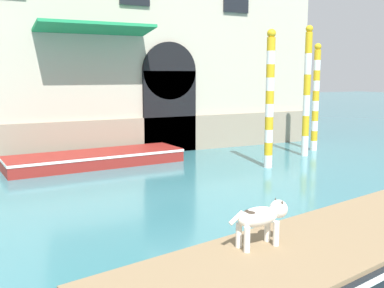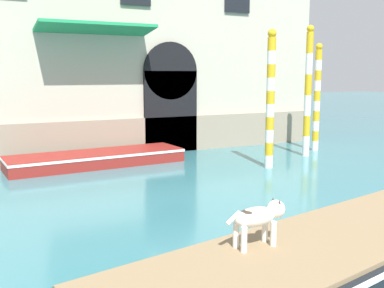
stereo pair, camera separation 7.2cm
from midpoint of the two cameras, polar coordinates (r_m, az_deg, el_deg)
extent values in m
cube|color=gray|center=(16.66, -7.09, 0.95)|extent=(15.76, 0.16, 1.35)
cube|color=black|center=(17.04, -2.96, 4.09)|extent=(2.13, 0.14, 3.07)
cylinder|color=black|center=(16.98, -3.00, 9.26)|extent=(2.13, 0.14, 2.13)
cube|color=#1E8C51|center=(15.48, -12.30, 14.20)|extent=(3.81, 1.40, 0.29)
cube|color=black|center=(6.98, 18.55, -13.54)|extent=(8.24, 3.45, 0.69)
cube|color=white|center=(6.88, 18.67, -11.34)|extent=(8.27, 3.48, 0.08)
cube|color=#8C7251|center=(6.85, 18.70, -10.63)|extent=(7.97, 3.25, 0.06)
cylinder|color=silver|center=(6.14, 9.22, -10.65)|extent=(0.08, 0.08, 0.32)
cylinder|color=silver|center=(6.00, 10.29, -11.12)|extent=(0.08, 0.08, 0.32)
cylinder|color=silver|center=(5.88, 5.61, -11.44)|extent=(0.08, 0.08, 0.32)
cylinder|color=silver|center=(5.74, 6.63, -11.97)|extent=(0.08, 0.08, 0.32)
ellipsoid|color=silver|center=(5.86, 8.02, -9.15)|extent=(0.61, 0.27, 0.26)
ellipsoid|color=#382D23|center=(5.79, 7.31, -8.63)|extent=(0.27, 0.19, 0.09)
sphere|color=silver|center=(6.04, 10.59, -8.10)|extent=(0.24, 0.24, 0.24)
cone|color=#382D23|center=(6.06, 10.22, -7.13)|extent=(0.07, 0.07, 0.10)
cone|color=#382D23|center=(5.97, 11.02, -7.42)|extent=(0.07, 0.07, 0.10)
cylinder|color=silver|center=(5.67, 5.29, -9.32)|extent=(0.21, 0.06, 0.17)
cube|color=maroon|center=(14.96, -12.24, -1.86)|extent=(5.75, 1.99, 0.44)
cube|color=white|center=(14.93, -12.26, -1.25)|extent=(5.78, 2.02, 0.08)
cube|color=#B2B7BC|center=(14.97, -12.24, -1.94)|extent=(3.18, 1.42, 0.40)
cylinder|color=white|center=(16.85, 14.01, -0.22)|extent=(0.25, 0.25, 0.74)
cylinder|color=gold|center=(16.75, 14.11, 2.26)|extent=(0.25, 0.25, 0.74)
cylinder|color=white|center=(16.69, 14.20, 4.77)|extent=(0.25, 0.25, 0.74)
cylinder|color=gold|center=(16.65, 14.30, 7.29)|extent=(0.25, 0.25, 0.74)
cylinder|color=white|center=(16.65, 14.40, 9.82)|extent=(0.25, 0.25, 0.74)
cylinder|color=gold|center=(16.68, 14.49, 12.34)|extent=(0.25, 0.25, 0.74)
sphere|color=gold|center=(16.72, 14.56, 13.98)|extent=(0.26, 0.26, 0.26)
cylinder|color=white|center=(14.51, 9.50, -2.17)|extent=(0.26, 0.26, 0.41)
cylinder|color=gold|center=(14.44, 9.54, -0.59)|extent=(0.26, 0.26, 0.41)
cylinder|color=white|center=(14.38, 9.58, 1.01)|extent=(0.26, 0.26, 0.41)
cylinder|color=gold|center=(14.33, 9.62, 2.62)|extent=(0.26, 0.26, 0.41)
cylinder|color=white|center=(14.29, 9.66, 4.24)|extent=(0.26, 0.26, 0.41)
cylinder|color=gold|center=(14.27, 9.70, 5.87)|extent=(0.26, 0.26, 0.41)
cylinder|color=white|center=(14.25, 9.75, 7.50)|extent=(0.26, 0.26, 0.41)
cylinder|color=gold|center=(14.25, 9.79, 9.14)|extent=(0.26, 0.26, 0.41)
cylinder|color=white|center=(14.26, 9.83, 10.77)|extent=(0.26, 0.26, 0.41)
cylinder|color=gold|center=(14.28, 9.88, 12.40)|extent=(0.26, 0.26, 0.41)
sphere|color=gold|center=(14.30, 9.91, 13.68)|extent=(0.27, 0.27, 0.27)
cylinder|color=white|center=(18.16, 15.09, -0.18)|extent=(0.25, 0.25, 0.39)
cylinder|color=gold|center=(18.11, 15.14, 1.03)|extent=(0.25, 0.25, 0.39)
cylinder|color=white|center=(18.06, 15.19, 2.25)|extent=(0.25, 0.25, 0.39)
cylinder|color=gold|center=(18.02, 15.24, 3.47)|extent=(0.25, 0.25, 0.39)
cylinder|color=white|center=(17.99, 15.29, 4.69)|extent=(0.25, 0.25, 0.39)
cylinder|color=gold|center=(17.97, 15.34, 5.92)|extent=(0.25, 0.25, 0.39)
cylinder|color=white|center=(17.96, 15.39, 7.15)|extent=(0.25, 0.25, 0.39)
cylinder|color=gold|center=(17.95, 15.44, 8.39)|extent=(0.25, 0.25, 0.39)
cylinder|color=white|center=(17.96, 15.49, 9.62)|extent=(0.25, 0.25, 0.39)
cylinder|color=gold|center=(17.97, 15.55, 10.85)|extent=(0.25, 0.25, 0.39)
sphere|color=gold|center=(17.98, 15.59, 11.82)|extent=(0.26, 0.26, 0.26)
camera|label=1|loc=(0.04, -90.18, -0.03)|focal=42.00mm
camera|label=2|loc=(0.04, 89.82, 0.03)|focal=42.00mm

